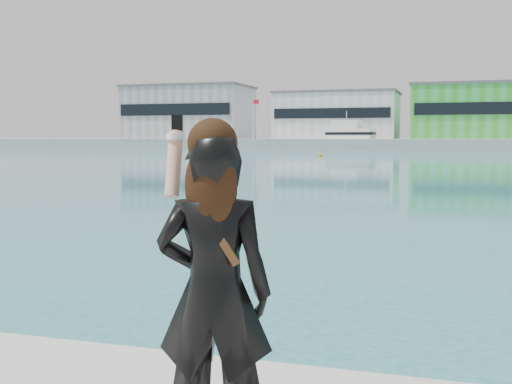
# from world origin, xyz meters

# --- Properties ---
(far_quay) EXTENTS (320.00, 40.00, 2.00)m
(far_quay) POSITION_xyz_m (0.00, 130.00, 1.00)
(far_quay) COLOR #9E9E99
(far_quay) RESTS_ON ground
(warehouse_grey_left) EXTENTS (26.52, 16.36, 11.50)m
(warehouse_grey_left) POSITION_xyz_m (-55.00, 127.98, 7.76)
(warehouse_grey_left) COLOR gray
(warehouse_grey_left) RESTS_ON far_quay
(warehouse_white) EXTENTS (24.48, 15.35, 9.50)m
(warehouse_white) POSITION_xyz_m (-22.00, 127.98, 6.76)
(warehouse_white) COLOR silver
(warehouse_white) RESTS_ON far_quay
(warehouse_green) EXTENTS (30.60, 16.36, 10.50)m
(warehouse_green) POSITION_xyz_m (8.00, 127.98, 7.26)
(warehouse_green) COLOR green
(warehouse_green) RESTS_ON far_quay
(flagpole_left) EXTENTS (1.28, 0.16, 8.00)m
(flagpole_left) POSITION_xyz_m (-37.91, 121.00, 6.54)
(flagpole_left) COLOR silver
(flagpole_left) RESTS_ON far_quay
(motor_yacht) EXTENTS (15.84, 7.07, 7.15)m
(motor_yacht) POSITION_xyz_m (-16.92, 115.43, 2.01)
(motor_yacht) COLOR silver
(motor_yacht) RESTS_ON ground
(buoy_far) EXTENTS (0.50, 0.50, 0.50)m
(buoy_far) POSITION_xyz_m (-14.70, 75.40, 0.00)
(buoy_far) COLOR #DCB40B
(buoy_far) RESTS_ON ground
(woman) EXTENTS (0.65, 0.49, 1.69)m
(woman) POSITION_xyz_m (0.26, -0.31, 1.65)
(woman) COLOR black
(woman) RESTS_ON near_quay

